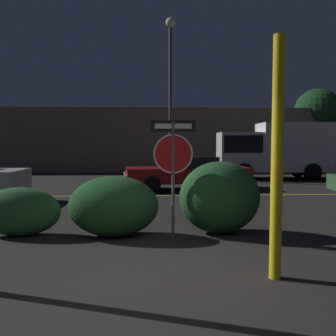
{
  "coord_description": "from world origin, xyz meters",
  "views": [
    {
      "loc": [
        0.14,
        -4.95,
        1.85
      ],
      "look_at": [
        0.55,
        3.69,
        1.26
      ],
      "focal_mm": 40.0,
      "sensor_mm": 36.0,
      "label": 1
    }
  ],
  "objects_px": {
    "hedge_bush_1": "(20,212)",
    "street_lamp": "(170,77)",
    "tree_0": "(318,112)",
    "delivery_truck": "(272,149)",
    "yellow_pole_right": "(277,159)",
    "hedge_bush_2": "(114,206)",
    "hedge_bush_3": "(220,197)",
    "passing_car_2": "(188,172)",
    "stop_sign": "(173,154)"
  },
  "relations": [
    {
      "from": "street_lamp",
      "to": "tree_0",
      "type": "relative_size",
      "value": 1.46
    },
    {
      "from": "stop_sign",
      "to": "hedge_bush_1",
      "type": "distance_m",
      "value": 3.23
    },
    {
      "from": "stop_sign",
      "to": "yellow_pole_right",
      "type": "xyz_separation_m",
      "value": [
        1.25,
        -2.33,
        0.01
      ]
    },
    {
      "from": "hedge_bush_3",
      "to": "passing_car_2",
      "type": "height_order",
      "value": "hedge_bush_3"
    },
    {
      "from": "hedge_bush_3",
      "to": "street_lamp",
      "type": "relative_size",
      "value": 0.21
    },
    {
      "from": "delivery_truck",
      "to": "street_lamp",
      "type": "relative_size",
      "value": 0.71
    },
    {
      "from": "hedge_bush_3",
      "to": "tree_0",
      "type": "bearing_deg",
      "value": 60.25
    },
    {
      "from": "stop_sign",
      "to": "hedge_bush_2",
      "type": "bearing_deg",
      "value": -179.98
    },
    {
      "from": "hedge_bush_1",
      "to": "delivery_truck",
      "type": "relative_size",
      "value": 0.29
    },
    {
      "from": "tree_0",
      "to": "yellow_pole_right",
      "type": "bearing_deg",
      "value": -115.67
    },
    {
      "from": "hedge_bush_2",
      "to": "delivery_truck",
      "type": "relative_size",
      "value": 0.32
    },
    {
      "from": "stop_sign",
      "to": "tree_0",
      "type": "height_order",
      "value": "tree_0"
    },
    {
      "from": "hedge_bush_1",
      "to": "yellow_pole_right",
      "type": "bearing_deg",
      "value": -30.46
    },
    {
      "from": "hedge_bush_2",
      "to": "hedge_bush_3",
      "type": "bearing_deg",
      "value": 4.45
    },
    {
      "from": "hedge_bush_1",
      "to": "hedge_bush_3",
      "type": "bearing_deg",
      "value": 0.67
    },
    {
      "from": "hedge_bush_1",
      "to": "street_lamp",
      "type": "relative_size",
      "value": 0.21
    },
    {
      "from": "passing_car_2",
      "to": "tree_0",
      "type": "xyz_separation_m",
      "value": [
        9.48,
        9.61,
        3.15
      ]
    },
    {
      "from": "yellow_pole_right",
      "to": "passing_car_2",
      "type": "height_order",
      "value": "yellow_pole_right"
    },
    {
      "from": "stop_sign",
      "to": "passing_car_2",
      "type": "distance_m",
      "value": 7.46
    },
    {
      "from": "yellow_pole_right",
      "to": "delivery_truck",
      "type": "distance_m",
      "value": 14.56
    },
    {
      "from": "passing_car_2",
      "to": "yellow_pole_right",
      "type": "bearing_deg",
      "value": 175.33
    },
    {
      "from": "hedge_bush_3",
      "to": "hedge_bush_1",
      "type": "bearing_deg",
      "value": -179.33
    },
    {
      "from": "hedge_bush_1",
      "to": "street_lamp",
      "type": "distance_m",
      "value": 12.28
    },
    {
      "from": "tree_0",
      "to": "delivery_truck",
      "type": "bearing_deg",
      "value": -131.39
    },
    {
      "from": "delivery_truck",
      "to": "tree_0",
      "type": "xyz_separation_m",
      "value": [
        4.77,
        5.41,
        2.29
      ]
    },
    {
      "from": "yellow_pole_right",
      "to": "delivery_truck",
      "type": "xyz_separation_m",
      "value": [
        4.49,
        13.85,
        -0.1
      ]
    },
    {
      "from": "hedge_bush_1",
      "to": "stop_sign",
      "type": "bearing_deg",
      "value": -3.46
    },
    {
      "from": "hedge_bush_3",
      "to": "passing_car_2",
      "type": "distance_m",
      "value": 7.1
    },
    {
      "from": "hedge_bush_3",
      "to": "passing_car_2",
      "type": "bearing_deg",
      "value": 89.44
    },
    {
      "from": "hedge_bush_1",
      "to": "passing_car_2",
      "type": "height_order",
      "value": "passing_car_2"
    },
    {
      "from": "hedge_bush_3",
      "to": "delivery_truck",
      "type": "bearing_deg",
      "value": 67.06
    },
    {
      "from": "hedge_bush_3",
      "to": "yellow_pole_right",
      "type": "bearing_deg",
      "value": -83.55
    },
    {
      "from": "stop_sign",
      "to": "hedge_bush_3",
      "type": "xyz_separation_m",
      "value": [
        0.96,
        0.23,
        -0.88
      ]
    },
    {
      "from": "stop_sign",
      "to": "passing_car_2",
      "type": "height_order",
      "value": "stop_sign"
    },
    {
      "from": "yellow_pole_right",
      "to": "street_lamp",
      "type": "distance_m",
      "value": 13.8
    },
    {
      "from": "stop_sign",
      "to": "delivery_truck",
      "type": "height_order",
      "value": "delivery_truck"
    },
    {
      "from": "hedge_bush_3",
      "to": "stop_sign",
      "type": "bearing_deg",
      "value": -166.6
    },
    {
      "from": "yellow_pole_right",
      "to": "hedge_bush_1",
      "type": "xyz_separation_m",
      "value": [
        -4.27,
        2.51,
        -1.14
      ]
    },
    {
      "from": "hedge_bush_1",
      "to": "hedge_bush_3",
      "type": "xyz_separation_m",
      "value": [
        3.98,
        0.05,
        0.25
      ]
    },
    {
      "from": "stop_sign",
      "to": "hedge_bush_2",
      "type": "xyz_separation_m",
      "value": [
        -1.16,
        0.06,
        -1.02
      ]
    },
    {
      "from": "stop_sign",
      "to": "hedge_bush_2",
      "type": "relative_size",
      "value": 1.29
    },
    {
      "from": "hedge_bush_3",
      "to": "delivery_truck",
      "type": "xyz_separation_m",
      "value": [
        4.78,
        11.29,
        0.8
      ]
    },
    {
      "from": "stop_sign",
      "to": "street_lamp",
      "type": "distance_m",
      "value": 11.56
    },
    {
      "from": "stop_sign",
      "to": "hedge_bush_3",
      "type": "distance_m",
      "value": 1.33
    },
    {
      "from": "passing_car_2",
      "to": "tree_0",
      "type": "bearing_deg",
      "value": -50.58
    },
    {
      "from": "passing_car_2",
      "to": "delivery_truck",
      "type": "height_order",
      "value": "delivery_truck"
    },
    {
      "from": "yellow_pole_right",
      "to": "hedge_bush_2",
      "type": "height_order",
      "value": "yellow_pole_right"
    },
    {
      "from": "street_lamp",
      "to": "delivery_truck",
      "type": "bearing_deg",
      "value": 5.3
    },
    {
      "from": "hedge_bush_2",
      "to": "yellow_pole_right",
      "type": "bearing_deg",
      "value": -44.71
    },
    {
      "from": "hedge_bush_3",
      "to": "tree_0",
      "type": "distance_m",
      "value": 19.49
    }
  ]
}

